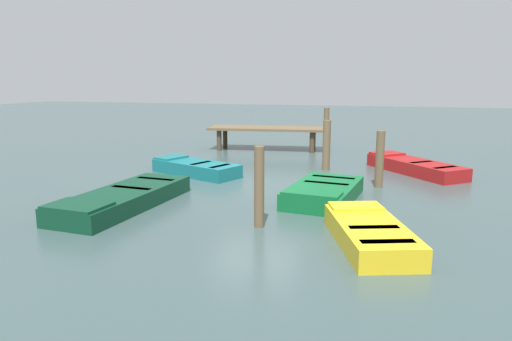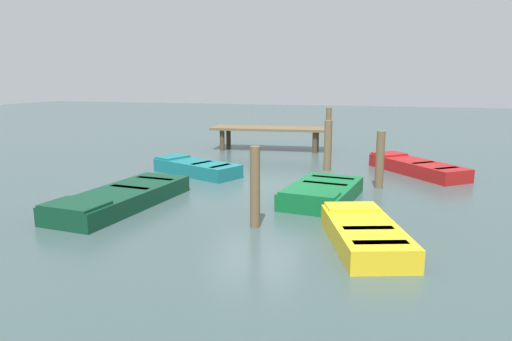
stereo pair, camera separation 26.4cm
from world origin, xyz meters
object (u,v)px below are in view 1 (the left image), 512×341
at_px(rowboat_red, 414,166).
at_px(mooring_piling_mid_right, 259,187).
at_px(mooring_piling_far_right, 326,135).
at_px(rowboat_dark_green, 123,198).
at_px(mooring_piling_near_left, 327,145).
at_px(dock_segment, 267,130).
at_px(rowboat_yellow, 370,233).
at_px(rowboat_teal, 195,168).
at_px(rowboat_green, 324,192).
at_px(mooring_piling_center, 380,159).

height_order(rowboat_red, mooring_piling_mid_right, mooring_piling_mid_right).
bearing_deg(mooring_piling_far_right, rowboat_dark_green, -116.81).
bearing_deg(mooring_piling_far_right, mooring_piling_near_left, -82.18).
xyz_separation_m(dock_segment, rowboat_yellow, (4.60, -10.57, -0.61)).
relative_size(rowboat_red, mooring_piling_far_right, 1.75).
bearing_deg(rowboat_red, rowboat_yellow, 131.52).
height_order(rowboat_dark_green, mooring_piling_far_right, mooring_piling_far_right).
distance_m(rowboat_dark_green, rowboat_teal, 3.96).
bearing_deg(mooring_piling_near_left, rowboat_yellow, -76.44).
xyz_separation_m(dock_segment, mooring_piling_far_right, (2.74, -2.15, 0.14)).
relative_size(rowboat_green, rowboat_yellow, 1.01).
relative_size(mooring_piling_center, mooring_piling_far_right, 0.81).
xyz_separation_m(rowboat_red, mooring_piling_far_right, (-2.99, 1.35, 0.75)).
bearing_deg(mooring_piling_center, rowboat_red, 65.87).
distance_m(rowboat_red, mooring_piling_mid_right, 7.43).
height_order(rowboat_yellow, mooring_piling_mid_right, mooring_piling_mid_right).
height_order(rowboat_dark_green, mooring_piling_mid_right, mooring_piling_mid_right).
bearing_deg(rowboat_red, mooring_piling_mid_right, 113.96).
bearing_deg(rowboat_yellow, rowboat_green, 4.47).
bearing_deg(mooring_piling_center, mooring_piling_mid_right, -117.93).
height_order(rowboat_yellow, mooring_piling_near_left, mooring_piling_near_left).
height_order(dock_segment, rowboat_dark_green, dock_segment).
height_order(rowboat_teal, mooring_piling_center, mooring_piling_center).
bearing_deg(mooring_piling_center, rowboat_dark_green, -146.80).
bearing_deg(mooring_piling_center, rowboat_yellow, -90.87).
bearing_deg(rowboat_teal, rowboat_green, 176.80).
bearing_deg(mooring_piling_near_left, dock_segment, 128.17).
distance_m(rowboat_yellow, rowboat_red, 7.15).
distance_m(rowboat_green, mooring_piling_center, 2.32).
relative_size(rowboat_teal, mooring_piling_mid_right, 1.89).
relative_size(rowboat_yellow, mooring_piling_near_left, 1.76).
relative_size(dock_segment, rowboat_dark_green, 1.24).
xyz_separation_m(dock_segment, rowboat_green, (3.40, -7.72, -0.61)).
xyz_separation_m(dock_segment, rowboat_teal, (-0.87, -5.62, -0.61)).
xyz_separation_m(rowboat_dark_green, rowboat_teal, (0.14, 3.96, 0.00)).
relative_size(rowboat_teal, mooring_piling_near_left, 1.91).
bearing_deg(mooring_piling_near_left, rowboat_dark_green, -124.39).
height_order(rowboat_green, rowboat_teal, same).
bearing_deg(mooring_piling_mid_right, mooring_piling_near_left, 85.05).
bearing_deg(rowboat_green, rowboat_teal, -108.88).
bearing_deg(mooring_piling_center, dock_segment, 128.59).
bearing_deg(rowboat_green, rowboat_dark_green, -59.86).
height_order(rowboat_green, mooring_piling_mid_right, mooring_piling_mid_right).
relative_size(dock_segment, rowboat_teal, 1.59).
height_order(dock_segment, rowboat_red, dock_segment).
distance_m(rowboat_teal, mooring_piling_center, 5.58).
distance_m(dock_segment, rowboat_red, 6.74).
height_order(rowboat_red, mooring_piling_center, mooring_piling_center).
distance_m(rowboat_yellow, mooring_piling_center, 4.74).
bearing_deg(rowboat_green, rowboat_red, 158.38).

